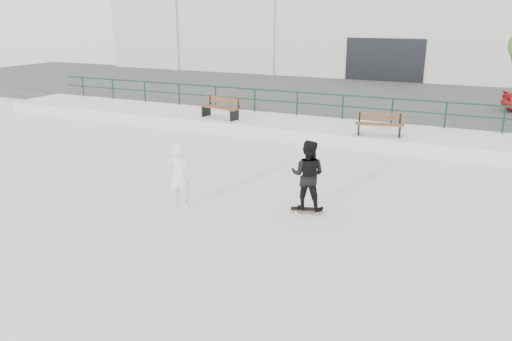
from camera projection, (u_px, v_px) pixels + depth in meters
The scene contains 10 objects.
ground at pixel (175, 219), 11.89m from camera, with size 120.00×120.00×0.00m, color beige.
ledge at pixel (309, 129), 20.01m from camera, with size 30.00×3.00×0.50m, color silver.
parking_strip at pixel (360, 98), 27.35m from camera, with size 60.00×14.00×0.50m, color #3A3A3A.
railing at pixel (320, 100), 20.84m from camera, with size 28.00×0.06×1.03m.
commercial_building at pixel (408, 15), 38.13m from camera, with size 44.20×16.33×8.00m.
bench_left at pixel (221, 108), 20.81m from camera, with size 1.95×0.92×0.86m.
bench_right at pixel (379, 124), 17.86m from camera, with size 1.77×0.84×0.79m.
skateboard at pixel (307, 209), 12.29m from camera, with size 0.80×0.44×0.09m.
standing_skater at pixel (308, 175), 12.03m from camera, with size 0.84×0.66×1.73m, color black.
seated_skater at pixel (179, 177), 12.25m from camera, with size 0.62×0.41×1.70m, color white.
Camera 1 is at (6.41, -9.13, 4.68)m, focal length 35.00 mm.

